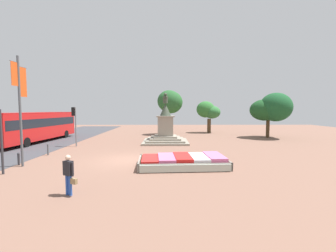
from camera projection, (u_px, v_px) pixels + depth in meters
name	position (u px, v px, depth m)	size (l,w,h in m)	color
ground_plane	(127.00, 160.00, 15.39)	(72.01, 72.01, 0.00)	brown
flower_planter	(184.00, 162.00, 13.62)	(5.46, 3.12, 0.68)	#38281C
statue_monument	(165.00, 132.00, 23.54)	(4.65, 4.65, 5.19)	gray
traffic_light_mid_block	(74.00, 119.00, 20.93)	(0.41, 0.30, 3.68)	slate
banner_pole	(20.00, 105.00, 13.41)	(0.18, 1.30, 6.62)	#4C5156
city_bus	(36.00, 125.00, 23.83)	(3.32, 11.86, 3.15)	red
pedestrian_with_handbag	(69.00, 173.00, 8.99)	(0.68, 0.44, 1.64)	#264CA5
kerb_bollard_mid_b	(19.00, 159.00, 13.91)	(0.15, 0.15, 0.79)	#2D2D33
kerb_bollard_north	(48.00, 149.00, 17.02)	(0.13, 0.13, 0.88)	#4C5156
park_tree_far_left	(272.00, 108.00, 27.30)	(4.73, 4.72, 5.47)	#4C3823
park_tree_behind_statue	(170.00, 102.00, 31.09)	(3.49, 3.26, 6.13)	brown
park_tree_far_right	(208.00, 111.00, 33.49)	(3.56, 2.65, 4.70)	#4C3823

